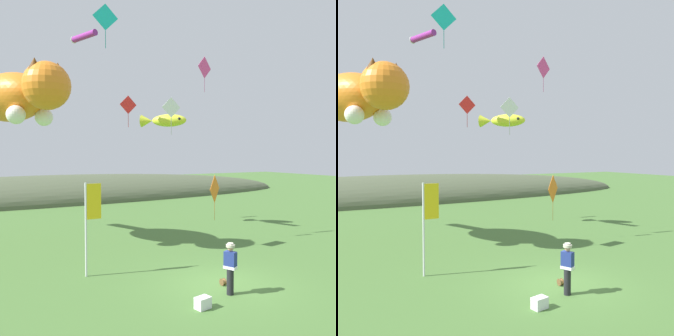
{
  "view_description": "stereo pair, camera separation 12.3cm",
  "coord_description": "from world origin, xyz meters",
  "views": [
    {
      "loc": [
        -8.27,
        -10.77,
        4.84
      ],
      "look_at": [
        0.0,
        4.0,
        4.15
      ],
      "focal_mm": 40.0,
      "sensor_mm": 36.0,
      "label": 1
    },
    {
      "loc": [
        -8.17,
        -10.83,
        4.84
      ],
      "look_at": [
        0.0,
        4.0,
        4.15
      ],
      "focal_mm": 40.0,
      "sensor_mm": 36.0,
      "label": 2
    }
  ],
  "objects": [
    {
      "name": "kite_diamond_orange",
      "position": [
        2.98,
        4.49,
        3.0
      ],
      "size": [
        1.16,
        0.8,
        2.29
      ],
      "color": "orange"
    },
    {
      "name": "distant_hill_ridge",
      "position": [
        0.0,
        28.53,
        0.0
      ],
      "size": [
        59.57,
        11.93,
        5.04
      ],
      "color": "#4C563D",
      "rests_on": "ground"
    },
    {
      "name": "kite_diamond_red",
      "position": [
        1.88,
        12.91,
        8.09
      ],
      "size": [
        1.25,
        0.06,
        2.15
      ],
      "color": "red"
    },
    {
      "name": "picnic_cooler",
      "position": [
        -1.74,
        -1.33,
        0.18
      ],
      "size": [
        0.54,
        0.41,
        0.36
      ],
      "color": "white",
      "rests_on": "ground"
    },
    {
      "name": "kite_giant_cat",
      "position": [
        -5.63,
        9.45,
        7.67
      ],
      "size": [
        4.62,
        9.13,
        2.93
      ],
      "color": "orange"
    },
    {
      "name": "festival_attendant",
      "position": [
        -0.28,
        -0.84,
        0.95
      ],
      "size": [
        0.41,
        0.49,
        1.77
      ],
      "color": "black",
      "rests_on": "ground"
    },
    {
      "name": "festival_banner_pole",
      "position": [
        -3.84,
        3.4,
        2.4
      ],
      "size": [
        0.66,
        0.08,
        3.68
      ],
      "color": "silver",
      "rests_on": "ground"
    },
    {
      "name": "ground_plane",
      "position": [
        0.0,
        0.0,
        0.0
      ],
      "size": [
        120.0,
        120.0,
        0.0
      ],
      "primitive_type": "plane",
      "color": "#477033"
    },
    {
      "name": "kite_diamond_white",
      "position": [
        1.48,
        6.3,
        7.19
      ],
      "size": [
        1.06,
        0.09,
        1.97
      ],
      "color": "white"
    },
    {
      "name": "kite_tube_streamer",
      "position": [
        -1.86,
        10.59,
        11.53
      ],
      "size": [
        1.05,
        2.12,
        0.44
      ],
      "color": "#8C268C"
    },
    {
      "name": "kite_spool",
      "position": [
        0.05,
        -0.02,
        0.13
      ],
      "size": [
        0.15,
        0.26,
        0.26
      ],
      "color": "olive",
      "rests_on": "ground"
    },
    {
      "name": "kite_diamond_teal",
      "position": [
        -1.66,
        7.54,
        11.69
      ],
      "size": [
        1.34,
        0.1,
        2.24
      ],
      "color": "#19BFBF"
    },
    {
      "name": "kite_fish_windsock",
      "position": [
        3.32,
        10.44,
        6.92
      ],
      "size": [
        2.71,
        2.71,
        0.93
      ],
      "color": "yellow"
    },
    {
      "name": "kite_diamond_pink",
      "position": [
        6.07,
        9.88,
        10.48
      ],
      "size": [
        1.36,
        0.5,
        2.34
      ],
      "color": "#E53F8C"
    }
  ]
}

